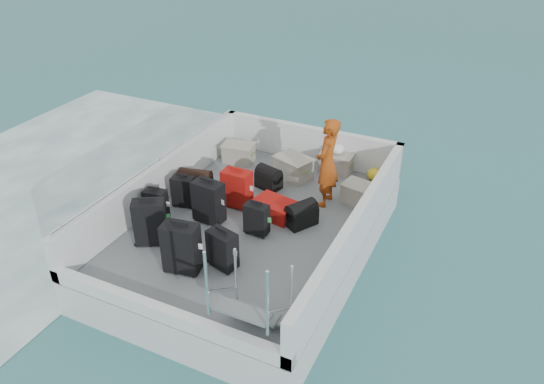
{
  "coord_description": "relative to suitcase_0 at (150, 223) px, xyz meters",
  "views": [
    {
      "loc": [
        3.37,
        -6.27,
        5.4
      ],
      "look_at": [
        0.16,
        0.41,
        1.0
      ],
      "focal_mm": 35.0,
      "sensor_mm": 36.0,
      "label": 1
    }
  ],
  "objects": [
    {
      "name": "suitcase_7",
      "position": [
        1.32,
        0.9,
        -0.1
      ],
      "size": [
        0.37,
        0.22,
        0.52
      ],
      "primitive_type": "cube",
      "rotation": [
        0.0,
        0.0,
        -0.04
      ],
      "color": "black",
      "rests_on": "deck"
    },
    {
      "name": "suitcase_8",
      "position": [
        1.36,
        1.49,
        -0.23
      ],
      "size": [
        0.76,
        0.58,
        0.27
      ],
      "primitive_type": "cube",
      "rotation": [
        0.0,
        0.0,
        1.37
      ],
      "color": "#9B0E0B",
      "rests_on": "deck"
    },
    {
      "name": "deck_fittings",
      "position": [
        1.45,
        0.84,
        0.01
      ],
      "size": [
        3.6,
        5.0,
        0.9
      ],
      "color": "silver",
      "rests_on": "deck"
    },
    {
      "name": "crate_2",
      "position": [
        1.75,
        3.36,
        -0.19
      ],
      "size": [
        0.57,
        0.4,
        0.35
      ],
      "primitive_type": "cube",
      "rotation": [
        0.0,
        0.0,
        0.0
      ],
      "color": "#9F9D8A",
      "rests_on": "deck"
    },
    {
      "name": "suitcase_6",
      "position": [
        1.26,
        -0.03,
        -0.07
      ],
      "size": [
        0.47,
        0.35,
        0.58
      ],
      "primitive_type": "cube",
      "rotation": [
        0.0,
        0.0,
        -0.26
      ],
      "color": "black",
      "rests_on": "deck"
    },
    {
      "name": "suitcase_3",
      "position": [
        0.8,
        -0.35,
        0.02
      ],
      "size": [
        0.54,
        0.37,
        0.76
      ],
      "primitive_type": "cube",
      "rotation": [
        0.0,
        0.0,
        0.17
      ],
      "color": "black",
      "rests_on": "deck"
    },
    {
      "name": "passenger",
      "position": [
        1.96,
        2.21,
        0.4
      ],
      "size": [
        0.37,
        0.57,
        1.54
      ],
      "primitive_type": "imported",
      "rotation": [
        0.0,
        0.0,
        -1.56
      ],
      "color": "#E15915",
      "rests_on": "deck"
    },
    {
      "name": "ground",
      "position": [
        1.1,
        1.16,
        -0.98
      ],
      "size": [
        160.0,
        160.0,
        0.0
      ],
      "primitive_type": "plane",
      "color": "#1C5A62",
      "rests_on": "ground"
    },
    {
      "name": "suitcase_1",
      "position": [
        -0.3,
        0.55,
        -0.09
      ],
      "size": [
        0.39,
        0.26,
        0.55
      ],
      "primitive_type": "cube",
      "rotation": [
        0.0,
        0.0,
        0.15
      ],
      "color": "black",
      "rests_on": "deck"
    },
    {
      "name": "white_bag",
      "position": [
        1.75,
        3.36,
        0.07
      ],
      "size": [
        0.24,
        0.24,
        0.18
      ],
      "primitive_type": "ellipsoid",
      "color": "white",
      "rests_on": "crate_2"
    },
    {
      "name": "duffel_1",
      "position": [
        0.86,
        2.27,
        -0.2
      ],
      "size": [
        0.5,
        0.41,
        0.32
      ],
      "primitive_type": null,
      "rotation": [
        0.0,
        0.0,
        -0.28
      ],
      "color": "black",
      "rests_on": "deck"
    },
    {
      "name": "yellow_bag",
      "position": [
        2.49,
        3.36,
        -0.25
      ],
      "size": [
        0.28,
        0.26,
        0.22
      ],
      "primitive_type": "ellipsoid",
      "color": "gold",
      "rests_on": "deck"
    },
    {
      "name": "crate_3",
      "position": [
        2.48,
        2.46,
        -0.2
      ],
      "size": [
        0.6,
        0.47,
        0.32
      ],
      "primitive_type": "cube",
      "rotation": [
        0.0,
        0.0,
        -0.2
      ],
      "color": "#9F9D8A",
      "rests_on": "deck"
    },
    {
      "name": "duffel_2",
      "position": [
        1.85,
        1.43,
        -0.2
      ],
      "size": [
        0.5,
        0.57,
        0.32
      ],
      "primitive_type": null,
      "rotation": [
        0.0,
        0.0,
        1.04
      ],
      "color": "black",
      "rests_on": "deck"
    },
    {
      "name": "duffel_0",
      "position": [
        -0.25,
        1.61,
        -0.2
      ],
      "size": [
        0.62,
        0.41,
        0.32
      ],
      "primitive_type": null,
      "rotation": [
        0.0,
        0.0,
        0.21
      ],
      "color": "black",
      "rests_on": "deck"
    },
    {
      "name": "suitcase_0",
      "position": [
        0.0,
        0.0,
        0.0
      ],
      "size": [
        0.54,
        0.47,
        0.73
      ],
      "primitive_type": "cube",
      "rotation": [
        0.0,
        0.0,
        0.54
      ],
      "color": "black",
      "rests_on": "deck"
    },
    {
      "name": "suitcase_2",
      "position": [
        -0.16,
        1.11,
        -0.1
      ],
      "size": [
        0.4,
        0.28,
        0.53
      ],
      "primitive_type": "cube",
      "rotation": [
        0.0,
        0.0,
        0.19
      ],
      "color": "black",
      "rests_on": "deck"
    },
    {
      "name": "suitcase_5",
      "position": [
        0.65,
        1.49,
        -0.04
      ],
      "size": [
        0.47,
        0.29,
        0.65
      ],
      "primitive_type": "cube",
      "rotation": [
        0.0,
        0.0,
        -0.0
      ],
      "color": "#9B0E0B",
      "rests_on": "deck"
    },
    {
      "name": "suitcase_4",
      "position": [
        0.47,
        0.89,
        -0.01
      ],
      "size": [
        0.51,
        0.33,
        0.71
      ],
      "primitive_type": "cube",
      "rotation": [
        0.0,
        0.0,
        -0.11
      ],
      "color": "black",
      "rests_on": "deck"
    },
    {
      "name": "ferry_hull",
      "position": [
        1.1,
        1.16,
        -0.68
      ],
      "size": [
        3.6,
        5.0,
        0.6
      ],
      "primitive_type": "cube",
      "color": "silver",
      "rests_on": "ground"
    },
    {
      "name": "crate_0",
      "position": [
        -0.11,
        2.93,
        -0.19
      ],
      "size": [
        0.61,
        0.46,
        0.34
      ],
      "primitive_type": "cube",
      "rotation": [
        0.0,
        0.0,
        0.14
      ],
      "color": "#9F9D8A",
      "rests_on": "deck"
    },
    {
      "name": "wake_foam",
      "position": [
        -3.7,
        1.16,
        -0.98
      ],
      "size": [
        10.0,
        10.0,
        0.0
      ],
      "primitive_type": "plane",
      "color": "white",
      "rests_on": "ground"
    },
    {
      "name": "crate_1",
      "position": [
        1.11,
        2.8,
        -0.17
      ],
      "size": [
        0.74,
        0.62,
        0.38
      ],
      "primitive_type": "cube",
      "rotation": [
        0.0,
        0.0,
        -0.34
      ],
      "color": "#9F9D8A",
      "rests_on": "deck"
    },
    {
      "name": "deck",
      "position": [
        1.1,
        1.16,
        -0.37
      ],
      "size": [
        3.3,
        4.7,
        0.02
      ],
      "primitive_type": "cube",
      "color": "slate",
      "rests_on": "ferry_hull"
    }
  ]
}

